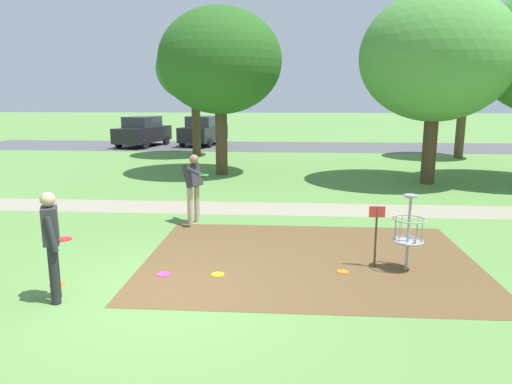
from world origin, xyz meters
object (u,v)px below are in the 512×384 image
tree_mid_right (195,70)px  parked_car_center_left (204,131)px  frisbee_far_left (57,284)px  parked_car_leftmost (143,131)px  player_foreground_watching (193,184)px  frisbee_by_tee (343,272)px  frisbee_near_basket (218,275)px  tree_mid_left (466,72)px  disc_golf_basket (405,229)px  player_throwing (52,240)px  tree_near_right (220,62)px  tree_mid_center (436,57)px  frisbee_mid_grass (164,275)px

tree_mid_right → parked_car_center_left: bearing=96.6°
frisbee_far_left → parked_car_leftmost: (-5.19, 21.32, 0.91)m
player_foreground_watching → parked_car_leftmost: 18.62m
frisbee_by_tee → parked_car_center_left: (-6.39, 21.43, 0.91)m
frisbee_near_basket → parked_car_leftmost: parked_car_leftmost is taller
tree_mid_left → parked_car_center_left: (-13.96, 5.30, -3.30)m
tree_mid_right → parked_car_leftmost: tree_mid_right is taller
disc_golf_basket → player_throwing: bearing=-163.1°
frisbee_near_basket → parked_car_center_left: bearing=100.9°
player_foreground_watching → player_throwing: size_ratio=1.00×
player_foreground_watching → tree_near_right: bearing=92.8°
frisbee_far_left → tree_near_right: 12.14m
parked_car_center_left → frisbee_near_basket: bearing=-79.1°
frisbee_near_basket → frisbee_by_tee: bearing=7.2°
tree_mid_center → player_foreground_watching: bearing=-141.2°
player_throwing → parked_car_center_left: (-1.87, 22.92, -0.05)m
disc_golf_basket → frisbee_far_left: size_ratio=5.85×
frisbee_mid_grass → tree_near_right: bearing=92.6°
player_throwing → frisbee_near_basket: bearing=27.5°
disc_golf_basket → tree_mid_right: tree_mid_right is taller
frisbee_near_basket → frisbee_by_tee: (2.21, 0.28, 0.00)m
frisbee_mid_grass → tree_mid_right: 17.01m
frisbee_near_basket → frisbee_by_tee: 2.23m
player_throwing → frisbee_mid_grass: bearing=39.9°
frisbee_by_tee → tree_near_right: 11.85m
frisbee_near_basket → frisbee_mid_grass: bearing=-176.1°
frisbee_far_left → tree_near_right: bearing=84.1°
player_foreground_watching → tree_mid_center: 9.96m
tree_mid_center → frisbee_far_left: bearing=-131.9°
tree_mid_right → disc_golf_basket: bearing=-66.4°
frisbee_by_tee → tree_mid_left: 18.31m
frisbee_mid_grass → tree_mid_left: 20.11m
tree_mid_center → parked_car_leftmost: size_ratio=1.47×
player_throwing → parked_car_leftmost: size_ratio=0.38×
player_foreground_watching → frisbee_by_tee: bearing=-42.9°
parked_car_leftmost → player_throwing: bearing=-75.9°
frisbee_far_left → tree_mid_center: tree_mid_center is taller
tree_near_right → tree_mid_left: 12.61m
disc_golf_basket → tree_mid_left: size_ratio=0.23×
tree_mid_left → frisbee_mid_grass: bearing=-123.1°
frisbee_near_basket → tree_mid_right: size_ratio=0.04×
player_foreground_watching → frisbee_mid_grass: (0.14, -3.41, -0.98)m
player_foreground_watching → player_throwing: (-1.22, -4.55, -0.02)m
player_foreground_watching → frisbee_mid_grass: 3.55m
tree_mid_left → tree_mid_center: 8.04m
player_foreground_watching → tree_mid_center: bearing=38.8°
frisbee_mid_grass → tree_mid_left: (10.73, 16.48, 4.21)m
tree_mid_left → parked_car_center_left: bearing=159.2°
tree_mid_center → tree_near_right: bearing=169.2°
frisbee_far_left → tree_mid_right: bearing=93.2°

